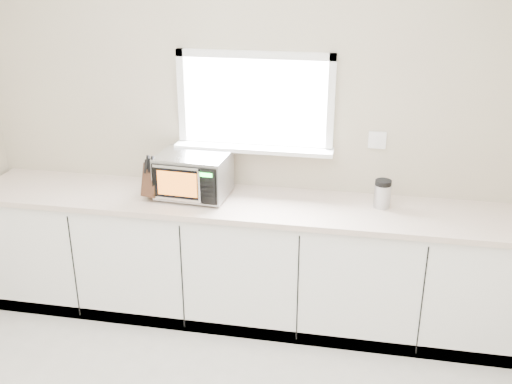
# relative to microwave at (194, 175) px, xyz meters

# --- Properties ---
(back_wall) EXTENTS (4.00, 0.17, 2.70)m
(back_wall) POSITION_rel_microwave_xyz_m (0.39, 0.28, 0.28)
(back_wall) COLOR #BDB396
(back_wall) RESTS_ON ground
(cabinets) EXTENTS (3.92, 0.60, 0.88)m
(cabinets) POSITION_rel_microwave_xyz_m (0.38, -0.02, -0.64)
(cabinets) COLOR white
(cabinets) RESTS_ON ground
(countertop) EXTENTS (3.92, 0.64, 0.04)m
(countertop) POSITION_rel_microwave_xyz_m (0.38, -0.03, -0.18)
(countertop) COLOR beige
(countertop) RESTS_ON cabinets
(microwave) EXTENTS (0.50, 0.43, 0.31)m
(microwave) POSITION_rel_microwave_xyz_m (0.00, 0.00, 0.00)
(microwave) COLOR black
(microwave) RESTS_ON countertop
(knife_block) EXTENTS (0.16, 0.24, 0.32)m
(knife_block) POSITION_rel_microwave_xyz_m (-0.25, -0.07, -0.02)
(knife_block) COLOR #412A17
(knife_block) RESTS_ON countertop
(cutting_board) EXTENTS (0.30, 0.07, 0.30)m
(cutting_board) POSITION_rel_microwave_xyz_m (0.01, 0.22, -0.01)
(cutting_board) COLOR olive
(cutting_board) RESTS_ON countertop
(coffee_grinder) EXTENTS (0.13, 0.13, 0.20)m
(coffee_grinder) POSITION_rel_microwave_xyz_m (1.29, 0.05, -0.06)
(coffee_grinder) COLOR #A7AAAF
(coffee_grinder) RESTS_ON countertop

